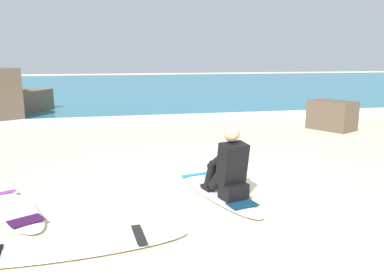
% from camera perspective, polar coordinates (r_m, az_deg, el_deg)
% --- Properties ---
extents(ground_plane, '(80.00, 80.00, 0.00)m').
position_cam_1_polar(ground_plane, '(5.43, 2.35, -8.51)').
color(ground_plane, beige).
extents(sea, '(80.00, 28.00, 0.10)m').
position_cam_1_polar(sea, '(25.22, -9.59, 7.39)').
color(sea, teal).
rests_on(sea, ground).
extents(breaking_foam, '(80.00, 0.90, 0.11)m').
position_cam_1_polar(breaking_foam, '(11.64, -5.89, 2.65)').
color(breaking_foam, white).
rests_on(breaking_foam, ground).
extents(surfboard_main, '(0.98, 2.35, 0.08)m').
position_cam_1_polar(surfboard_main, '(5.56, 3.42, -7.64)').
color(surfboard_main, silver).
rests_on(surfboard_main, ground).
extents(surfer_seated, '(0.51, 0.76, 0.95)m').
position_cam_1_polar(surfer_seated, '(5.11, 5.39, -4.69)').
color(surfer_seated, black).
rests_on(surfer_seated, surfboard_main).
extents(surfboard_spare_near, '(1.35, 1.90, 0.08)m').
position_cam_1_polar(surfboard_spare_near, '(5.39, -25.13, -9.41)').
color(surfboard_spare_near, silver).
rests_on(surfboard_spare_near, ground).
extents(surfboard_spare_far, '(2.40, 0.71, 0.08)m').
position_cam_1_polar(surfboard_spare_far, '(4.16, -17.17, -15.12)').
color(surfboard_spare_far, white).
rests_on(surfboard_spare_far, ground).
extents(shoreline_rock, '(1.13, 1.30, 0.75)m').
position_cam_1_polar(shoreline_rock, '(10.76, 19.79, 3.01)').
color(shoreline_rock, brown).
rests_on(shoreline_rock, ground).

